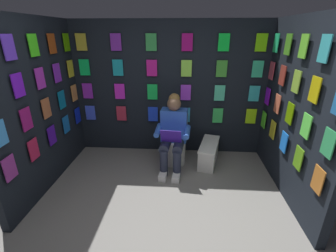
% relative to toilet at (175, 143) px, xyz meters
% --- Properties ---
extents(ground_plane, '(30.00, 30.00, 0.00)m').
position_rel_toilet_xyz_m(ground_plane, '(0.12, 1.69, -0.33)').
color(ground_plane, gray).
extents(display_wall_back, '(3.30, 0.14, 2.24)m').
position_rel_toilet_xyz_m(display_wall_back, '(0.12, -0.41, 0.79)').
color(display_wall_back, black).
rests_on(display_wall_back, ground).
extents(display_wall_left, '(0.14, 2.06, 2.24)m').
position_rel_toilet_xyz_m(display_wall_left, '(-1.53, 0.66, 0.80)').
color(display_wall_left, black).
rests_on(display_wall_left, ground).
extents(display_wall_right, '(0.14, 2.06, 2.24)m').
position_rel_toilet_xyz_m(display_wall_right, '(1.77, 0.66, 0.80)').
color(display_wall_right, black).
rests_on(display_wall_right, ground).
extents(toilet, '(0.42, 0.57, 0.77)m').
position_rel_toilet_xyz_m(toilet, '(0.00, 0.00, 0.00)').
color(toilet, white).
rests_on(toilet, ground).
extents(person_reading, '(0.55, 0.71, 1.19)m').
position_rel_toilet_xyz_m(person_reading, '(0.02, 0.23, 0.27)').
color(person_reading, blue).
rests_on(person_reading, ground).
extents(comic_longbox_near, '(0.42, 0.75, 0.35)m').
position_rel_toilet_xyz_m(comic_longbox_near, '(-0.57, 0.04, -0.15)').
color(comic_longbox_near, white).
rests_on(comic_longbox_near, ground).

